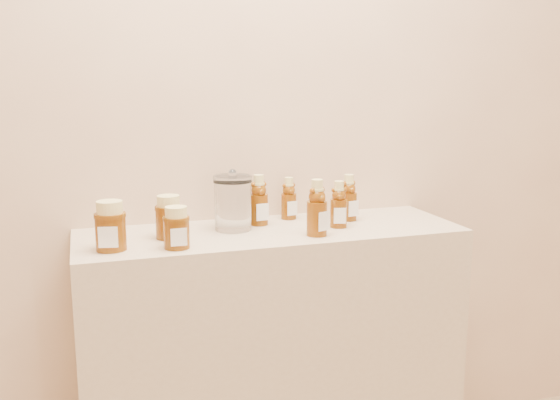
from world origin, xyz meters
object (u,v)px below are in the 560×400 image
object	(u,v)px
bear_bottle_back_left	(259,197)
honey_jar_left	(110,226)
display_table	(272,363)
bear_bottle_front_left	(317,204)
glass_canister	(233,201)

from	to	relation	value
bear_bottle_back_left	honey_jar_left	bearing A→B (deg)	-167.46
display_table	honey_jar_left	distance (m)	0.72
bear_bottle_front_left	glass_canister	xyz separation A→B (m)	(-0.22, 0.15, -0.00)
display_table	bear_bottle_back_left	distance (m)	0.55
bear_bottle_back_left	glass_canister	world-z (taller)	glass_canister
bear_bottle_back_left	honey_jar_left	size ratio (longest dim) A/B	1.34
display_table	glass_canister	distance (m)	0.56
glass_canister	display_table	bearing A→B (deg)	-18.97
bear_bottle_back_left	honey_jar_left	xyz separation A→B (m)	(-0.47, -0.17, -0.02)
display_table	bear_bottle_back_left	world-z (taller)	bear_bottle_back_left
display_table	honey_jar_left	size ratio (longest dim) A/B	8.69
bear_bottle_front_left	display_table	bearing A→B (deg)	113.06
display_table	honey_jar_left	world-z (taller)	honey_jar_left
display_table	glass_canister	size ratio (longest dim) A/B	6.43
bear_bottle_back_left	glass_canister	xyz separation A→B (m)	(-0.10, -0.04, 0.00)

